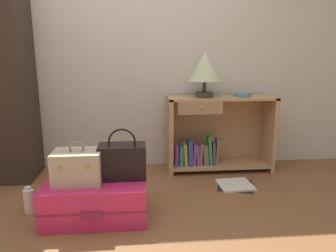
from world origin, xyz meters
The scene contains 10 objects.
ground_plane centered at (0.00, 0.00, 0.00)m, with size 9.00×9.00×0.00m, color brown.
back_wall centered at (0.00, 1.50, 1.30)m, with size 6.40×0.10×2.60m, color beige.
bookshelf centered at (0.87, 1.26, 0.36)m, with size 1.06×0.36×0.75m.
table_lamp centered at (0.74, 1.24, 1.03)m, with size 0.31×0.31×0.44m.
bowl centered at (1.13, 1.25, 0.77)m, with size 0.17×0.17×0.04m, color slate.
suitcase_large centered at (-0.20, 0.37, 0.14)m, with size 0.72×0.49×0.27m.
train_case centered at (-0.31, 0.34, 0.39)m, with size 0.33×0.25×0.30m.
handbag centered at (-0.01, 0.41, 0.40)m, with size 0.34×0.19×0.36m.
bottle centered at (-0.71, 0.47, 0.09)m, with size 0.07×0.07×0.20m.
open_book_on_floor centered at (0.96, 0.80, 0.01)m, with size 0.38×0.37×0.02m.
Camera 1 is at (0.13, -1.73, 1.13)m, focal length 33.16 mm.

